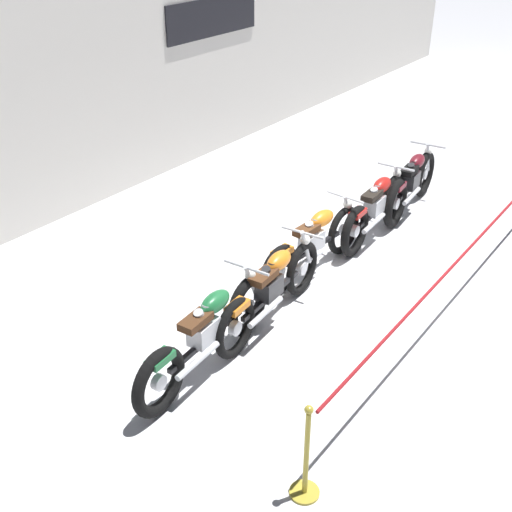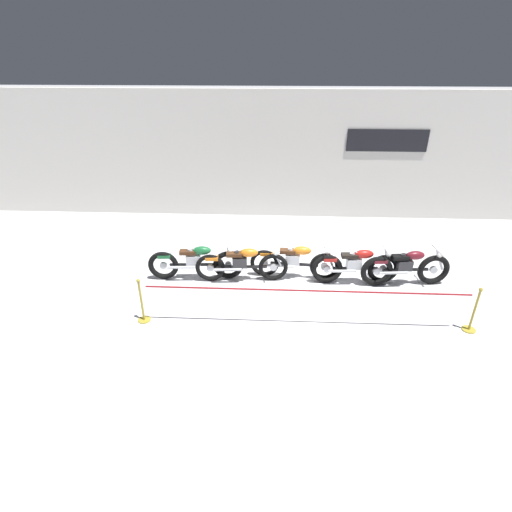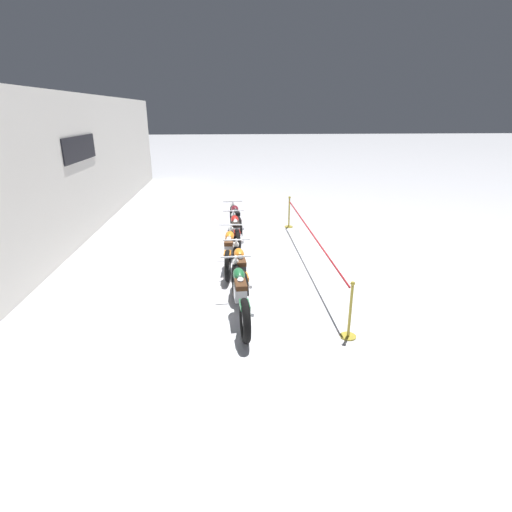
% 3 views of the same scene
% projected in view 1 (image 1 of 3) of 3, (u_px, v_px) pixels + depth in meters
% --- Properties ---
extents(ground_plane, '(120.00, 120.00, 0.00)m').
position_uv_depth(ground_plane, '(359.00, 285.00, 8.92)').
color(ground_plane, silver).
extents(back_wall, '(28.00, 0.29, 4.20)m').
position_uv_depth(back_wall, '(93.00, 77.00, 10.53)').
color(back_wall, silver).
rests_on(back_wall, ground).
extents(motorcycle_green_0, '(2.44, 0.62, 0.97)m').
position_uv_depth(motorcycle_green_0, '(207.00, 334.00, 7.14)').
color(motorcycle_green_0, black).
rests_on(motorcycle_green_0, ground).
extents(motorcycle_orange_1, '(2.35, 0.62, 0.95)m').
position_uv_depth(motorcycle_orange_1, '(272.00, 289.00, 7.95)').
color(motorcycle_orange_1, black).
rests_on(motorcycle_orange_1, ground).
extents(motorcycle_orange_2, '(2.28, 0.62, 0.95)m').
position_uv_depth(motorcycle_orange_2, '(314.00, 243.00, 8.99)').
color(motorcycle_orange_2, black).
rests_on(motorcycle_orange_2, ground).
extents(motorcycle_red_3, '(2.20, 0.62, 0.97)m').
position_uv_depth(motorcycle_red_3, '(376.00, 208.00, 9.95)').
color(motorcycle_red_3, black).
rests_on(motorcycle_red_3, ground).
extents(motorcycle_maroon_4, '(2.25, 0.62, 0.98)m').
position_uv_depth(motorcycle_maroon_4, '(411.00, 183.00, 10.79)').
color(motorcycle_maroon_4, black).
rests_on(motorcycle_maroon_4, ground).
extents(stanchion_far_left, '(6.98, 0.28, 1.05)m').
position_uv_depth(stanchion_far_left, '(417.00, 317.00, 7.06)').
color(stanchion_far_left, gold).
rests_on(stanchion_far_left, ground).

